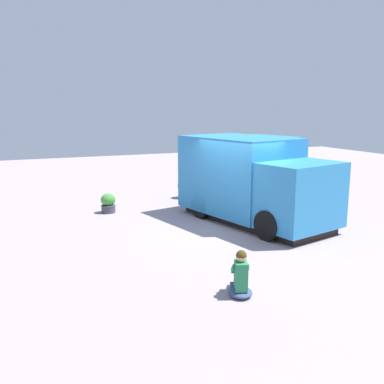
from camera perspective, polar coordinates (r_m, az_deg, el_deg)
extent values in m
plane|color=#9F8F94|center=(12.55, 5.37, -4.71)|extent=(40.00, 40.00, 0.00)
cube|color=#2C84C3|center=(13.45, 6.31, 2.40)|extent=(3.87, 3.00, 2.33)
cube|color=#2C84C3|center=(11.83, 14.35, -0.45)|extent=(1.93, 2.47, 1.78)
cube|color=black|center=(11.34, 17.22, 0.51)|extent=(0.44, 1.79, 0.68)
cube|color=black|center=(14.23, 9.76, 3.36)|extent=(1.85, 0.45, 0.82)
cube|color=#2082B6|center=(14.34, 10.71, 7.35)|extent=(2.15, 1.05, 0.03)
cube|color=black|center=(13.19, 8.36, -3.50)|extent=(4.97, 2.84, 0.22)
cylinder|color=black|center=(11.37, 10.07, -4.43)|extent=(0.83, 0.40, 0.81)
cylinder|color=black|center=(12.90, 16.46, -2.84)|extent=(0.83, 0.40, 0.81)
cylinder|color=black|center=(13.45, 1.19, -1.80)|extent=(0.83, 0.40, 0.81)
cylinder|color=black|center=(14.77, 7.58, -0.72)|extent=(0.83, 0.40, 0.81)
ellipsoid|color=#384974|center=(8.18, 6.51, -13.19)|extent=(0.65, 0.60, 0.14)
cube|color=#384974|center=(8.37, 7.01, -12.66)|extent=(0.38, 0.24, 0.11)
cube|color=#384974|center=(8.35, 5.62, -12.70)|extent=(0.38, 0.24, 0.11)
cube|color=#297E4D|center=(8.04, 6.57, -11.03)|extent=(0.41, 0.33, 0.53)
sphere|color=#DFA581|center=(7.92, 6.62, -8.62)|extent=(0.20, 0.20, 0.20)
sphere|color=#493613|center=(7.91, 6.63, -8.45)|extent=(0.20, 0.20, 0.20)
cube|color=#297E4D|center=(8.16, 7.19, -10.16)|extent=(0.35, 0.21, 0.28)
cube|color=#297E4D|center=(8.13, 5.69, -10.21)|extent=(0.35, 0.21, 0.28)
cylinder|color=#E2AD52|center=(8.33, 6.27, -10.26)|extent=(0.38, 0.31, 0.09)
cube|color=red|center=(8.32, 6.27, -10.15)|extent=(0.31, 0.24, 0.02)
cylinder|color=#534952|center=(16.47, -0.95, -0.32)|extent=(0.46, 0.46, 0.27)
torus|color=#4E424C|center=(16.44, -0.95, 0.09)|extent=(0.49, 0.49, 0.04)
ellipsoid|color=#2D4F3A|center=(16.40, -0.95, 0.87)|extent=(0.57, 0.57, 0.48)
sphere|color=white|center=(16.49, -1.67, 1.16)|extent=(0.07, 0.07, 0.07)
sphere|color=white|center=(16.61, -0.59, 1.12)|extent=(0.06, 0.06, 0.06)
sphere|color=white|center=(16.18, -0.72, 1.00)|extent=(0.08, 0.08, 0.08)
sphere|color=white|center=(16.59, -1.41, 1.08)|extent=(0.05, 0.05, 0.05)
sphere|color=white|center=(16.56, -0.80, 1.44)|extent=(0.06, 0.06, 0.06)
cylinder|color=#40434E|center=(14.44, -11.14, -2.22)|extent=(0.46, 0.46, 0.26)
torus|color=#42494D|center=(14.41, -11.15, -1.77)|extent=(0.48, 0.48, 0.04)
ellipsoid|color=#418B35|center=(14.37, -11.18, -1.01)|extent=(0.48, 0.48, 0.41)
sphere|color=white|center=(14.18, -10.87, -1.08)|extent=(0.05, 0.05, 0.05)
sphere|color=white|center=(14.38, -11.95, -0.77)|extent=(0.06, 0.06, 0.06)
sphere|color=white|center=(14.41, -10.57, -0.55)|extent=(0.06, 0.06, 0.06)
sphere|color=white|center=(14.43, -10.45, -0.75)|extent=(0.06, 0.06, 0.06)
sphere|color=white|center=(14.48, -10.92, -0.44)|extent=(0.06, 0.06, 0.06)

